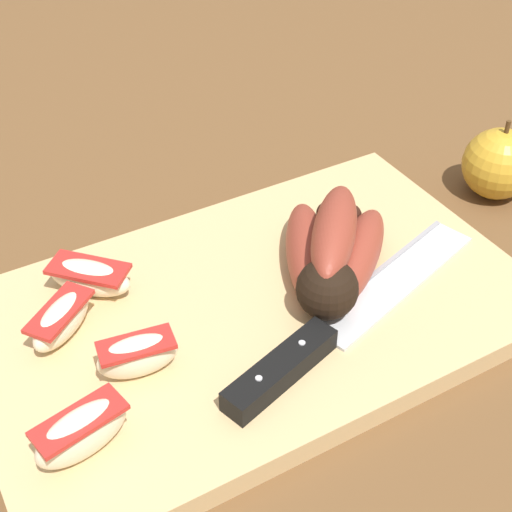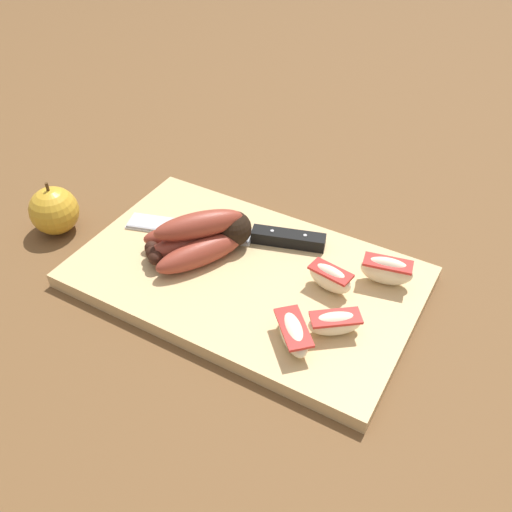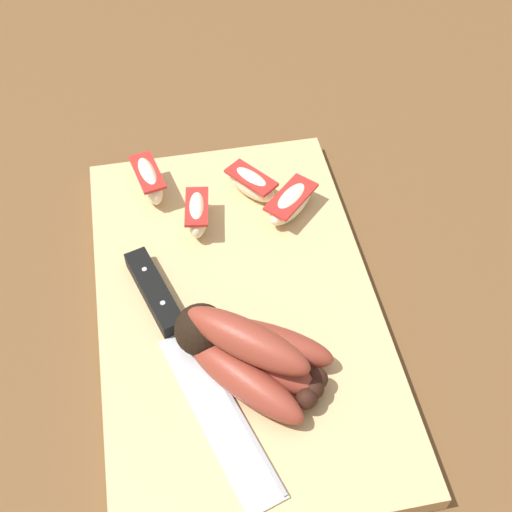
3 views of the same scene
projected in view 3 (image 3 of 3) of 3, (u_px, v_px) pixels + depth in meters
name	position (u px, v px, depth m)	size (l,w,h in m)	color
ground_plane	(230.00, 324.00, 0.66)	(6.00, 6.00, 0.00)	brown
cutting_board	(238.00, 309.00, 0.66)	(0.44, 0.27, 0.02)	tan
banana_bunch	(246.00, 353.00, 0.59)	(0.14, 0.14, 0.06)	black
chefs_knife	(175.00, 331.00, 0.63)	(0.28, 0.11, 0.02)	silver
apple_wedge_near	(251.00, 184.00, 0.73)	(0.06, 0.06, 0.03)	#F4E5C1
apple_wedge_middle	(149.00, 180.00, 0.73)	(0.07, 0.04, 0.04)	#F4E5C1
apple_wedge_far	(197.00, 213.00, 0.70)	(0.06, 0.03, 0.03)	#F4E5C1
apple_wedge_extra	(291.00, 202.00, 0.72)	(0.07, 0.07, 0.03)	#F4E5C1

